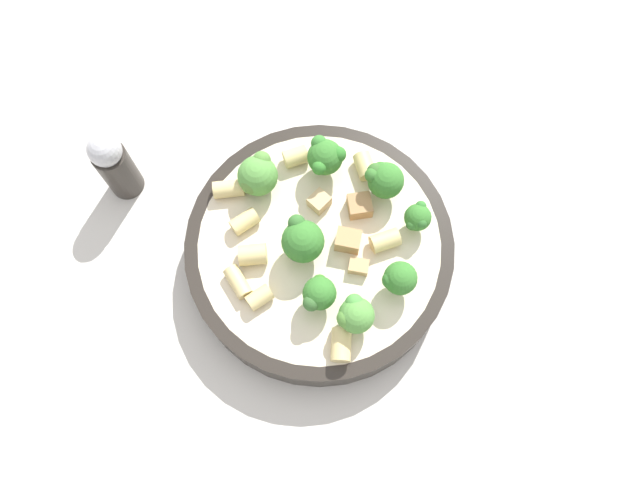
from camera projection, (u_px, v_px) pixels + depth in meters
The scene contains 24 objects.
ground_plane at pixel (320, 258), 0.58m from camera, with size 2.00×2.00×0.00m, color beige.
pasta_bowl at pixel (320, 250), 0.56m from camera, with size 0.24×0.24×0.04m.
broccoli_floret_0 at pixel (318, 294), 0.51m from camera, with size 0.03×0.03×0.04m.
broccoli_floret_1 at pixel (418, 218), 0.53m from camera, with size 0.02×0.02×0.03m.
broccoli_floret_2 at pixel (384, 179), 0.54m from camera, with size 0.03×0.03×0.04m.
broccoli_floret_3 at pixel (355, 314), 0.50m from camera, with size 0.03×0.03×0.04m.
broccoli_floret_4 at pixel (326, 157), 0.55m from camera, with size 0.03×0.04×0.04m.
broccoli_floret_5 at pixel (258, 176), 0.54m from camera, with size 0.04×0.04×0.04m.
broccoli_floret_6 at pixel (303, 241), 0.52m from camera, with size 0.04×0.04×0.04m.
broccoli_floret_7 at pixel (399, 279), 0.51m from camera, with size 0.03×0.03×0.04m.
rigatoni_0 at pixel (296, 157), 0.56m from camera, with size 0.02×0.02×0.02m, color #E0C67F.
rigatoni_1 at pixel (260, 297), 0.52m from camera, with size 0.01×0.01×0.02m, color #E0C67F.
rigatoni_2 at pixel (253, 255), 0.53m from camera, with size 0.02×0.02×0.02m, color #E0C67F.
rigatoni_3 at pixel (386, 243), 0.54m from camera, with size 0.02×0.02×0.02m, color #E0C67F.
rigatoni_4 at pixel (229, 189), 0.55m from camera, with size 0.02×0.02×0.03m, color #E0C67F.
rigatoni_5 at pixel (342, 345), 0.51m from camera, with size 0.02×0.02×0.03m, color #E0C67F.
rigatoni_6 at pixel (365, 166), 0.56m from camera, with size 0.02×0.02×0.02m, color #E0C67F.
rigatoni_7 at pixel (239, 282), 0.53m from camera, with size 0.01×0.01×0.03m, color #E0C67F.
rigatoni_8 at pixel (245, 222), 0.54m from camera, with size 0.02×0.02×0.02m, color #E0C67F.
chicken_chunk_0 at pixel (360, 206), 0.55m from camera, with size 0.02×0.02×0.01m, color #A87A4C.
chicken_chunk_1 at pixel (349, 235), 0.54m from camera, with size 0.02×0.02×0.02m, color tan.
chicken_chunk_2 at pixel (359, 266), 0.53m from camera, with size 0.02×0.01×0.01m, color tan.
chicken_chunk_3 at pixel (320, 201), 0.55m from camera, with size 0.02×0.02×0.01m, color tan.
pepper_shaker at pixel (115, 165), 0.57m from camera, with size 0.03×0.03×0.09m.
Camera 1 is at (0.00, 0.18, 0.55)m, focal length 35.00 mm.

